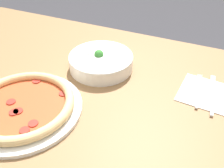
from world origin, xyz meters
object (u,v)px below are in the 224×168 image
at_px(fork, 198,91).
at_px(knife, 212,96).
at_px(pizza, 23,106).
at_px(bowl, 101,61).

bearing_deg(fork, knife, -104.10).
relative_size(fork, knife, 0.86).
bearing_deg(pizza, fork, 33.05).
xyz_separation_m(pizza, knife, (0.48, 0.28, -0.01)).
bearing_deg(fork, bowl, 85.06).
xyz_separation_m(pizza, fork, (0.44, 0.28, -0.01)).
bearing_deg(knife, bowl, 84.01).
xyz_separation_m(bowl, knife, (0.37, -0.01, -0.02)).
relative_size(pizza, knife, 1.66).
bearing_deg(bowl, fork, 0.10).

